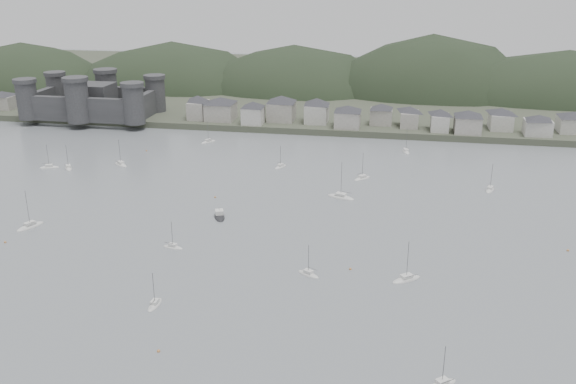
# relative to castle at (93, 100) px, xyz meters

# --- Properties ---
(ground) EXTENTS (900.00, 900.00, 0.00)m
(ground) POSITION_rel_castle_xyz_m (120.00, -179.80, -10.96)
(ground) COLOR slate
(ground) RESTS_ON ground
(far_shore_land) EXTENTS (900.00, 250.00, 3.00)m
(far_shore_land) POSITION_rel_castle_xyz_m (120.00, 115.20, -9.46)
(far_shore_land) COLOR #383D2D
(far_shore_land) RESTS_ON ground
(forested_ridge) EXTENTS (851.55, 103.94, 102.57)m
(forested_ridge) POSITION_rel_castle_xyz_m (124.83, 89.60, -22.25)
(forested_ridge) COLOR black
(forested_ridge) RESTS_ON ground
(castle) EXTENTS (66.00, 43.00, 20.00)m
(castle) POSITION_rel_castle_xyz_m (0.00, 0.00, 0.00)
(castle) COLOR #313133
(castle) RESTS_ON far_shore_land
(waterfront_town) EXTENTS (451.48, 28.46, 12.92)m
(waterfront_town) POSITION_rel_castle_xyz_m (170.59, 3.54, -2.30)
(waterfront_town) COLOR gray
(waterfront_town) RESTS_ON far_shore_land
(moored_fleet) EXTENTS (267.67, 177.33, 13.72)m
(moored_fleet) POSITION_rel_castle_xyz_m (94.01, -112.36, -10.79)
(moored_fleet) COLOR silver
(moored_fleet) RESTS_ON ground
(motor_launch_far) EXTENTS (6.25, 9.51, 4.12)m
(motor_launch_far) POSITION_rel_castle_xyz_m (99.78, -115.39, -10.68)
(motor_launch_far) COLOR black
(motor_launch_far) RESTS_ON ground
(mooring_buoys) EXTENTS (159.15, 152.84, 0.70)m
(mooring_buoys) POSITION_rel_castle_xyz_m (113.14, -135.56, -10.81)
(mooring_buoys) COLOR #C07D40
(mooring_buoys) RESTS_ON ground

